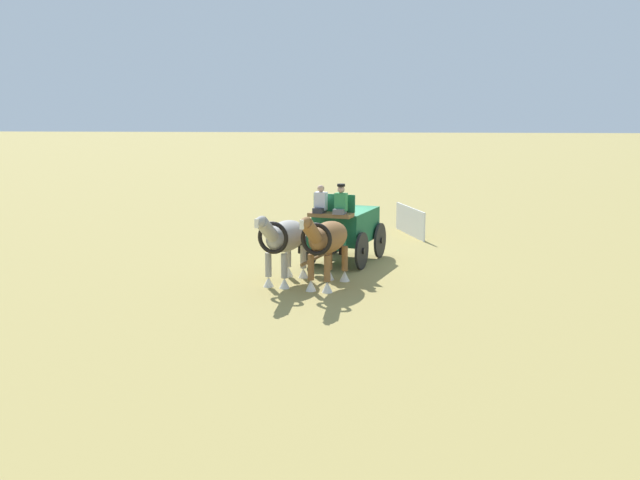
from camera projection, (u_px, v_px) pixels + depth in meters
ground_plane at (346, 261)px, 25.06m from camera, size 220.00×220.00×0.00m
show_wagon at (345, 227)px, 24.70m from camera, size 5.43×2.63×2.71m
draft_horse_near at (326, 240)px, 21.31m from camera, size 3.03×1.45×2.22m
draft_horse_off at (284, 239)px, 21.78m from camera, size 2.98×1.44×2.17m
sponsor_banner at (410, 221)px, 29.96m from camera, size 3.08×0.99×1.10m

